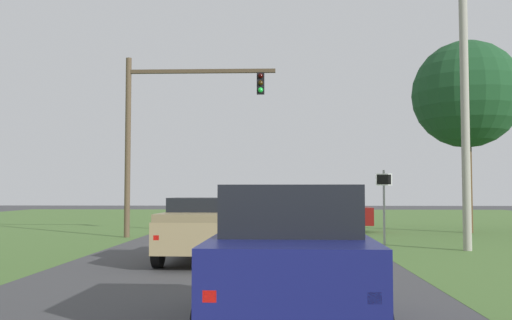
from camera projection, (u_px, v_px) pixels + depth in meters
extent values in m
plane|color=#424244|center=(227.00, 268.00, 14.61)|extent=(120.00, 120.00, 0.00)
cube|color=navy|center=(291.00, 270.00, 7.91)|extent=(2.08, 4.61, 1.05)
cube|color=black|center=(290.00, 208.00, 8.18)|extent=(1.81, 2.87, 0.65)
cube|color=red|center=(210.00, 296.00, 5.71)|extent=(0.14, 0.06, 0.12)
cube|color=red|center=(374.00, 298.00, 5.61)|extent=(0.14, 0.06, 0.12)
cylinder|color=black|center=(230.00, 290.00, 9.35)|extent=(0.25, 0.72, 0.72)
cylinder|color=black|center=(352.00, 291.00, 9.23)|extent=(0.25, 0.72, 0.72)
cube|color=tan|center=(204.00, 232.00, 16.22)|extent=(2.07, 4.97, 0.81)
cube|color=black|center=(203.00, 208.00, 16.01)|extent=(1.74, 1.92, 0.58)
cube|color=#8F7D56|center=(195.00, 217.00, 14.73)|extent=(1.87, 1.92, 0.20)
cube|color=red|center=(156.00, 238.00, 13.86)|extent=(0.14, 0.06, 0.12)
cube|color=red|center=(220.00, 238.00, 13.75)|extent=(0.14, 0.06, 0.12)
cylinder|color=black|center=(181.00, 242.00, 17.78)|extent=(0.25, 0.81, 0.80)
cylinder|color=black|center=(242.00, 242.00, 17.65)|extent=(0.25, 0.81, 0.80)
cylinder|color=black|center=(158.00, 252.00, 14.74)|extent=(0.25, 0.81, 0.80)
cylinder|color=black|center=(232.00, 253.00, 14.61)|extent=(0.25, 0.81, 0.80)
cylinder|color=brown|center=(128.00, 147.00, 24.41)|extent=(0.24, 0.24, 7.70)
cube|color=#4C3D2B|center=(202.00, 71.00, 24.47)|extent=(6.33, 0.16, 0.16)
cube|color=black|center=(261.00, 84.00, 24.35)|extent=(0.32, 0.28, 0.90)
sphere|color=black|center=(260.00, 76.00, 24.22)|extent=(0.22, 0.22, 0.22)
sphere|color=black|center=(260.00, 83.00, 24.20)|extent=(0.22, 0.22, 0.22)
sphere|color=#1ED83F|center=(261.00, 90.00, 24.19)|extent=(0.22, 0.22, 0.22)
cylinder|color=gray|center=(384.00, 207.00, 21.03)|extent=(0.08, 0.08, 2.75)
cube|color=white|center=(384.00, 179.00, 21.05)|extent=(0.60, 0.03, 0.44)
cube|color=black|center=(384.00, 179.00, 21.04)|extent=(0.52, 0.01, 0.36)
cylinder|color=#4C351E|center=(468.00, 183.00, 26.95)|extent=(0.36, 0.36, 4.66)
sphere|color=#1C4725|center=(467.00, 94.00, 27.18)|extent=(5.10, 5.10, 5.10)
cube|color=maroon|center=(322.00, 216.00, 27.58)|extent=(4.78, 2.00, 0.84)
cube|color=black|center=(327.00, 201.00, 27.61)|extent=(2.89, 1.72, 0.58)
cube|color=red|center=(274.00, 214.00, 28.50)|extent=(0.06, 0.14, 0.12)
cube|color=red|center=(273.00, 216.00, 26.97)|extent=(0.06, 0.14, 0.12)
cylinder|color=black|center=(351.00, 224.00, 28.39)|extent=(0.69, 0.24, 0.68)
cylinder|color=black|center=(355.00, 226.00, 26.54)|extent=(0.69, 0.24, 0.68)
cylinder|color=black|center=(292.00, 223.00, 28.58)|extent=(0.69, 0.24, 0.68)
cylinder|color=black|center=(291.00, 226.00, 26.73)|extent=(0.69, 0.24, 0.68)
cylinder|color=#9E998E|center=(465.00, 110.00, 19.10)|extent=(0.28, 0.28, 9.34)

